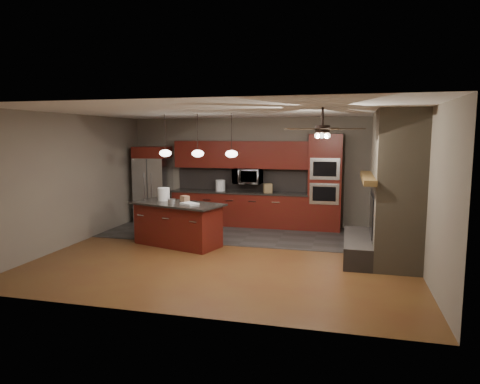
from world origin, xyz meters
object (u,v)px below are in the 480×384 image
(kitchen_island, at_px, (178,224))
(paint_tray, at_px, (190,204))
(counter_box, at_px, (268,188))
(oven_tower, at_px, (325,183))
(white_bucket, at_px, (164,194))
(cardboard_box, at_px, (185,199))
(refrigerator, at_px, (153,185))
(counter_bucket, at_px, (220,185))
(microwave, at_px, (248,176))
(paint_can, at_px, (172,201))

(kitchen_island, xyz_separation_m, paint_tray, (0.33, -0.14, 0.47))
(counter_box, bearing_deg, kitchen_island, -148.70)
(oven_tower, xyz_separation_m, white_bucket, (-3.39, -2.04, -0.13))
(paint_tray, height_order, cardboard_box, cardboard_box)
(refrigerator, distance_m, cardboard_box, 2.59)
(paint_tray, distance_m, counter_bucket, 2.44)
(oven_tower, distance_m, microwave, 1.98)
(microwave, bearing_deg, white_bucket, -123.98)
(kitchen_island, bearing_deg, white_bucket, 166.43)
(oven_tower, bearing_deg, kitchen_island, -142.40)
(oven_tower, height_order, kitchen_island, oven_tower)
(oven_tower, height_order, paint_tray, oven_tower)
(refrigerator, relative_size, kitchen_island, 0.95)
(kitchen_island, height_order, counter_box, counter_box)
(white_bucket, distance_m, counter_bucket, 2.16)
(counter_bucket, distance_m, counter_box, 1.27)
(refrigerator, height_order, paint_can, refrigerator)
(white_bucket, height_order, counter_box, white_bucket)
(refrigerator, distance_m, white_bucket, 2.30)
(kitchen_island, distance_m, paint_can, 0.54)
(cardboard_box, bearing_deg, microwave, 104.89)
(microwave, relative_size, paint_tray, 2.05)
(oven_tower, distance_m, paint_can, 3.91)
(microwave, height_order, counter_bucket, microwave)
(microwave, relative_size, paint_can, 4.45)
(microwave, xyz_separation_m, refrigerator, (-2.61, -0.13, -0.28))
(paint_tray, bearing_deg, cardboard_box, 156.68)
(oven_tower, xyz_separation_m, kitchen_island, (-2.97, -2.29, -0.73))
(white_bucket, relative_size, paint_tray, 0.79)
(microwave, xyz_separation_m, paint_can, (-1.05, -2.52, -0.33))
(microwave, xyz_separation_m, counter_box, (0.55, -0.10, -0.29))
(counter_bucket, bearing_deg, refrigerator, -177.53)
(paint_can, distance_m, counter_bucket, 2.49)
(kitchen_island, height_order, counter_bucket, counter_bucket)
(paint_can, bearing_deg, refrigerator, 123.10)
(microwave, bearing_deg, counter_box, -10.37)
(oven_tower, relative_size, paint_tray, 6.67)
(oven_tower, height_order, microwave, oven_tower)
(oven_tower, bearing_deg, microwave, 178.34)
(kitchen_island, distance_m, paint_tray, 0.59)
(oven_tower, bearing_deg, paint_tray, -137.39)
(refrigerator, height_order, counter_box, refrigerator)
(kitchen_island, xyz_separation_m, counter_bucket, (0.27, 2.29, 0.58))
(refrigerator, bearing_deg, paint_can, -56.90)
(oven_tower, xyz_separation_m, paint_tray, (-2.64, -2.43, -0.25))
(white_bucket, xyz_separation_m, paint_can, (0.36, -0.42, -0.09))
(paint_can, bearing_deg, cardboard_box, 72.51)
(paint_tray, distance_m, counter_box, 2.68)
(cardboard_box, height_order, counter_box, counter_box)
(counter_box, bearing_deg, paint_can, -147.70)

